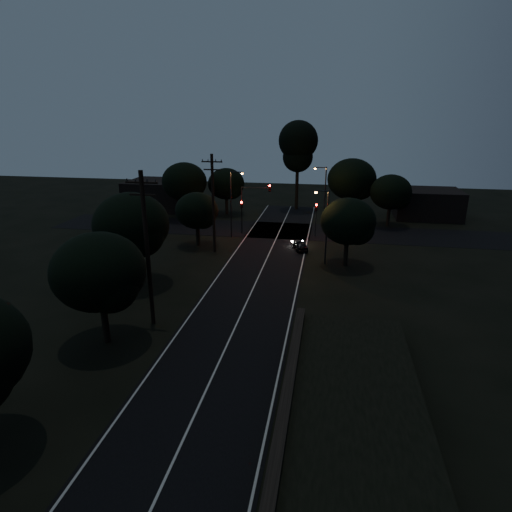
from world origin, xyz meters
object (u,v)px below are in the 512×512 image
(tall_pine, at_px, (298,146))
(streetlight_a, at_px, (232,200))
(utility_pole_mid, at_px, (147,248))
(signal_right, at_px, (316,214))
(signal_left, at_px, (242,211))
(signal_mast, at_px, (255,199))
(car, at_px, (300,245))
(streetlight_b, at_px, (324,193))
(utility_pole_far, at_px, (213,202))
(streetlight_c, at_px, (325,222))

(tall_pine, relative_size, streetlight_a, 1.68)
(utility_pole_mid, height_order, signal_right, utility_pole_mid)
(signal_left, xyz_separation_m, streetlight_a, (-0.71, -1.99, 1.80))
(utility_pole_mid, height_order, signal_mast, utility_pole_mid)
(signal_right, bearing_deg, signal_left, 180.00)
(signal_right, xyz_separation_m, streetlight_a, (-9.91, -1.99, 1.80))
(car, bearing_deg, streetlight_b, -119.51)
(streetlight_a, bearing_deg, signal_right, 11.34)
(tall_pine, height_order, streetlight_a, tall_pine)
(streetlight_a, distance_m, streetlight_b, 12.19)
(tall_pine, distance_m, signal_mast, 16.40)
(car, bearing_deg, signal_right, -121.02)
(signal_left, height_order, signal_right, same)
(utility_pole_far, bearing_deg, signal_left, 80.06)
(streetlight_a, bearing_deg, tall_pine, 69.64)
(signal_left, height_order, streetlight_b, streetlight_b)
(signal_right, distance_m, streetlight_c, 10.18)
(car, bearing_deg, streetlight_c, 104.46)
(signal_left, bearing_deg, car, -36.37)
(utility_pole_mid, xyz_separation_m, streetlight_c, (11.83, 15.00, -1.39))
(utility_pole_mid, distance_m, signal_mast, 25.22)
(streetlight_a, distance_m, streetlight_c, 13.72)
(utility_pole_far, xyz_separation_m, signal_right, (10.60, 7.99, -2.65))
(signal_right, height_order, streetlight_b, streetlight_b)
(tall_pine, relative_size, signal_left, 3.28)
(signal_left, relative_size, signal_mast, 0.66)
(car, bearing_deg, signal_left, -53.68)
(signal_mast, xyz_separation_m, streetlight_b, (8.22, 4.01, 0.30))
(streetlight_b, bearing_deg, car, -102.19)
(utility_pole_far, xyz_separation_m, tall_pine, (7.00, 23.00, 4.19))
(utility_pole_far, xyz_separation_m, signal_left, (1.40, 7.99, -2.65))
(streetlight_c, bearing_deg, streetlight_b, 92.14)
(signal_left, bearing_deg, streetlight_c, -43.76)
(utility_pole_far, relative_size, signal_left, 2.56)
(utility_pole_far, relative_size, streetlight_a, 1.31)
(signal_left, relative_size, streetlight_c, 0.55)
(utility_pole_far, distance_m, tall_pine, 24.40)
(utility_pole_mid, distance_m, streetlight_b, 31.15)
(streetlight_c, bearing_deg, signal_left, 136.24)
(signal_right, height_order, streetlight_c, streetlight_c)
(streetlight_b, distance_m, streetlight_c, 14.01)
(utility_pole_mid, bearing_deg, streetlight_b, 68.70)
(utility_pole_mid, bearing_deg, signal_right, 67.01)
(signal_mast, relative_size, streetlight_b, 0.78)
(utility_pole_mid, xyz_separation_m, signal_right, (10.60, 24.99, -2.90))
(utility_pole_mid, xyz_separation_m, tall_pine, (7.00, 40.00, 3.94))
(streetlight_c, relative_size, car, 2.40)
(signal_mast, bearing_deg, utility_pole_far, -111.11)
(tall_pine, height_order, streetlight_c, tall_pine)
(streetlight_c, bearing_deg, streetlight_a, 144.31)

